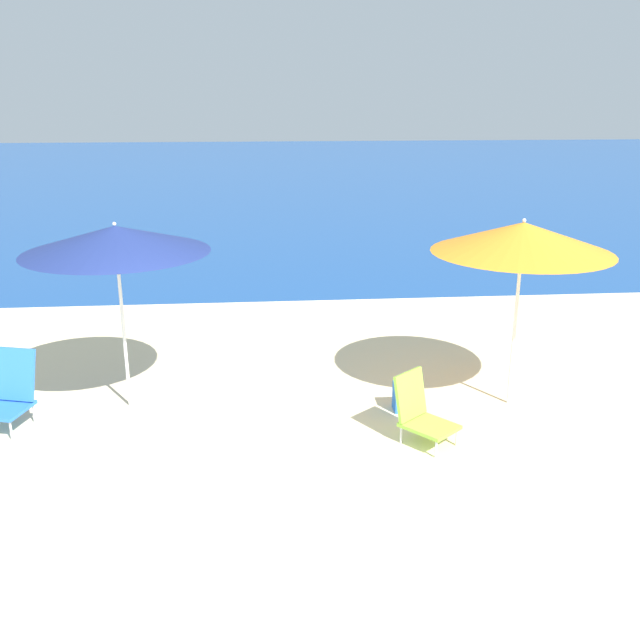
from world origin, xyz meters
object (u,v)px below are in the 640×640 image
at_px(beach_chair_lime, 420,411).
at_px(beach_chair_blue, 9,391).
at_px(beach_umbrella_navy, 116,239).
at_px(beach_umbrella_orange, 523,238).
at_px(backpack_blue, 408,397).

bearing_deg(beach_chair_lime, beach_chair_blue, 129.62).
relative_size(beach_umbrella_navy, beach_chair_blue, 2.60).
height_order(beach_umbrella_orange, beach_chair_blue, beach_umbrella_orange).
height_order(beach_umbrella_navy, beach_chair_blue, beach_umbrella_navy).
height_order(beach_umbrella_orange, beach_umbrella_navy, beach_umbrella_orange).
bearing_deg(backpack_blue, beach_chair_blue, 179.68).
bearing_deg(beach_umbrella_navy, beach_chair_lime, -20.07).
distance_m(beach_chair_lime, backpack_blue, 0.74).
xyz_separation_m(beach_chair_blue, backpack_blue, (4.25, -0.02, -0.23)).
relative_size(beach_umbrella_navy, backpack_blue, 6.60).
xyz_separation_m(beach_umbrella_navy, backpack_blue, (3.09, -0.40, -1.74)).
relative_size(beach_chair_lime, backpack_blue, 2.22).
relative_size(beach_chair_blue, beach_chair_lime, 1.14).
height_order(beach_chair_lime, backpack_blue, beach_chair_lime).
bearing_deg(beach_umbrella_orange, beach_chair_blue, -179.29).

